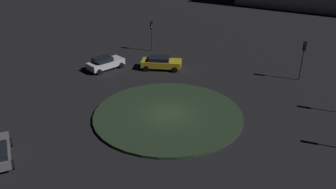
{
  "coord_description": "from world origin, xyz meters",
  "views": [
    {
      "loc": [
        2.58,
        -26.05,
        14.67
      ],
      "look_at": [
        0.0,
        0.0,
        1.97
      ],
      "focal_mm": 37.88,
      "sensor_mm": 36.0,
      "label": 1
    }
  ],
  "objects_px": {
    "traffic_light_northeast": "(303,53)",
    "traffic_light_north": "(152,30)",
    "car_yellow": "(161,63)",
    "car_white": "(105,63)"
  },
  "relations": [
    {
      "from": "car_yellow",
      "to": "traffic_light_north",
      "type": "height_order",
      "value": "traffic_light_north"
    },
    {
      "from": "car_yellow",
      "to": "traffic_light_north",
      "type": "bearing_deg",
      "value": 108.19
    },
    {
      "from": "car_white",
      "to": "traffic_light_northeast",
      "type": "distance_m",
      "value": 20.85
    },
    {
      "from": "traffic_light_northeast",
      "to": "traffic_light_north",
      "type": "height_order",
      "value": "traffic_light_northeast"
    },
    {
      "from": "car_white",
      "to": "car_yellow",
      "type": "bearing_deg",
      "value": -42.18
    },
    {
      "from": "car_yellow",
      "to": "traffic_light_north",
      "type": "distance_m",
      "value": 6.53
    },
    {
      "from": "car_white",
      "to": "traffic_light_northeast",
      "type": "relative_size",
      "value": 1.02
    },
    {
      "from": "traffic_light_north",
      "to": "car_white",
      "type": "bearing_deg",
      "value": -45.21
    },
    {
      "from": "car_yellow",
      "to": "traffic_light_northeast",
      "type": "distance_m",
      "value": 14.84
    },
    {
      "from": "traffic_light_north",
      "to": "traffic_light_northeast",
      "type": "bearing_deg",
      "value": 52.62
    }
  ]
}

